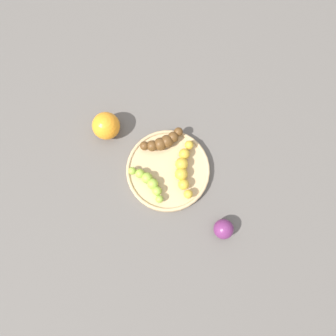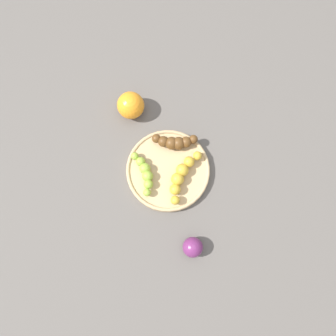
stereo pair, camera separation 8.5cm
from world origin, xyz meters
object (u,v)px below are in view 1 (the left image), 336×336
Objects in this scene: banana_spotted at (183,169)px; banana_overripe at (163,142)px; plum_purple at (224,229)px; fruit_bowl at (168,170)px; orange_fruit at (106,126)px; banana_green at (149,182)px.

banana_spotted is 1.21× the size of banana_overripe.
banana_overripe is at bearing -163.16° from plum_purple.
orange_fruit is at bearing -142.19° from fruit_bowl.
banana_green is 2.19× the size of plum_purple.
banana_green is at bearing -41.97° from banana_overripe.
banana_green is at bearing 20.14° from orange_fruit.
orange_fruit reaches higher than fruit_bowl.
orange_fruit is 0.42m from plum_purple.
orange_fruit is at bearing -148.79° from plum_purple.
fruit_bowl is 1.83× the size of banana_overripe.
banana_green is (0.02, -0.06, 0.02)m from fruit_bowl.
banana_green reaches higher than fruit_bowl.
orange_fruit is (-0.18, -0.16, 0.00)m from banana_spotted.
fruit_bowl is 0.21m from orange_fruit.
banana_spotted is at bearing -164.14° from plum_purple.
banana_overripe is 2.38× the size of plum_purple.
banana_green is (0.09, -0.07, -0.00)m from banana_overripe.
banana_overripe is 1.09× the size of banana_green.
banana_spotted is at bearing 12.48° from banana_overripe.
plum_purple is (0.27, 0.08, -0.01)m from banana_overripe.
banana_green is 0.23m from plum_purple.
banana_spotted is 0.10m from banana_green.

